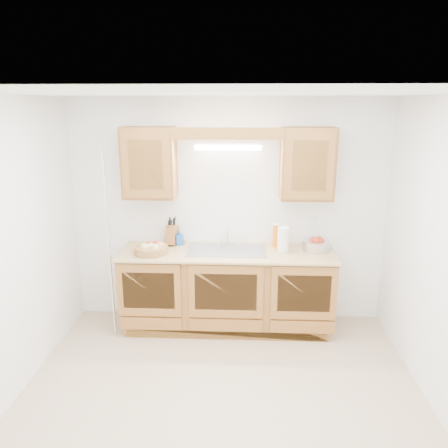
# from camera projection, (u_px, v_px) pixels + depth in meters

# --- Properties ---
(room) EXTENTS (3.52, 3.50, 2.50)m
(room) POSITION_uv_depth(u_px,v_px,m) (221.00, 258.00, 3.45)
(room) COLOR #C3AA8C
(room) RESTS_ON ground
(base_cabinets) EXTENTS (2.20, 0.60, 0.86)m
(base_cabinets) POSITION_uv_depth(u_px,v_px,m) (227.00, 290.00, 4.82)
(base_cabinets) COLOR brown
(base_cabinets) RESTS_ON ground
(countertop) EXTENTS (2.30, 0.63, 0.04)m
(countertop) POSITION_uv_depth(u_px,v_px,m) (227.00, 253.00, 4.69)
(countertop) COLOR tan
(countertop) RESTS_ON base_cabinets
(upper_cabinet_left) EXTENTS (0.55, 0.33, 0.75)m
(upper_cabinet_left) POSITION_uv_depth(u_px,v_px,m) (149.00, 163.00, 4.62)
(upper_cabinet_left) COLOR brown
(upper_cabinet_left) RESTS_ON room
(upper_cabinet_right) EXTENTS (0.55, 0.33, 0.75)m
(upper_cabinet_right) POSITION_uv_depth(u_px,v_px,m) (307.00, 164.00, 4.54)
(upper_cabinet_right) COLOR brown
(upper_cabinet_right) RESTS_ON room
(valance) EXTENTS (2.20, 0.05, 0.12)m
(valance) POSITION_uv_depth(u_px,v_px,m) (227.00, 134.00, 4.36)
(valance) COLOR brown
(valance) RESTS_ON room
(fluorescent_fixture) EXTENTS (0.76, 0.08, 0.08)m
(fluorescent_fixture) POSITION_uv_depth(u_px,v_px,m) (228.00, 146.00, 4.61)
(fluorescent_fixture) COLOR white
(fluorescent_fixture) RESTS_ON room
(sink) EXTENTS (0.84, 0.46, 0.36)m
(sink) POSITION_uv_depth(u_px,v_px,m) (227.00, 257.00, 4.72)
(sink) COLOR #9E9EA3
(sink) RESTS_ON countertop
(wire_shelf_pole) EXTENTS (0.03, 0.03, 2.00)m
(wire_shelf_pole) POSITION_uv_depth(u_px,v_px,m) (109.00, 248.00, 4.47)
(wire_shelf_pole) COLOR silver
(wire_shelf_pole) RESTS_ON ground
(outlet_plate) EXTENTS (0.08, 0.01, 0.12)m
(outlet_plate) POSITION_uv_depth(u_px,v_px,m) (313.00, 222.00, 4.87)
(outlet_plate) COLOR white
(outlet_plate) RESTS_ON room
(fruit_basket) EXTENTS (0.39, 0.39, 0.11)m
(fruit_basket) POSITION_uv_depth(u_px,v_px,m) (151.00, 248.00, 4.62)
(fruit_basket) COLOR #B57A49
(fruit_basket) RESTS_ON countertop
(knife_block) EXTENTS (0.15, 0.20, 0.32)m
(knife_block) POSITION_uv_depth(u_px,v_px,m) (172.00, 235.00, 4.88)
(knife_block) COLOR brown
(knife_block) RESTS_ON countertop
(orange_canister) EXTENTS (0.10, 0.10, 0.26)m
(orange_canister) POSITION_uv_depth(u_px,v_px,m) (277.00, 235.00, 4.80)
(orange_canister) COLOR orange
(orange_canister) RESTS_ON countertop
(soap_bottle) EXTENTS (0.10, 0.10, 0.18)m
(soap_bottle) POSITION_uv_depth(u_px,v_px,m) (179.00, 237.00, 4.88)
(soap_bottle) COLOR #2154A9
(soap_bottle) RESTS_ON countertop
(sponge) EXTENTS (0.12, 0.10, 0.02)m
(sponge) POSITION_uv_depth(u_px,v_px,m) (180.00, 242.00, 4.95)
(sponge) COLOR #CC333F
(sponge) RESTS_ON countertop
(paper_towel) EXTENTS (0.15, 0.15, 0.31)m
(paper_towel) POSITION_uv_depth(u_px,v_px,m) (283.00, 239.00, 4.66)
(paper_towel) COLOR silver
(paper_towel) RESTS_ON countertop
(apple_bowl) EXTENTS (0.34, 0.34, 0.15)m
(apple_bowl) POSITION_uv_depth(u_px,v_px,m) (316.00, 244.00, 4.70)
(apple_bowl) COLOR silver
(apple_bowl) RESTS_ON countertop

